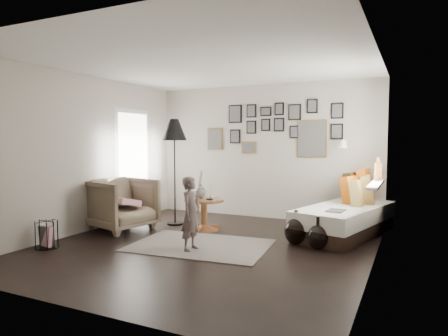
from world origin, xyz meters
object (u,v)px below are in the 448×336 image
at_px(armchair, 122,204).
at_px(demijohn_small, 318,237).
at_px(floor_lamp, 174,134).
at_px(magazine_basket, 47,235).
at_px(pedestal_table, 204,216).
at_px(child, 191,214).
at_px(vase, 200,190).
at_px(daybed, 346,214).
at_px(demijohn_large, 296,231).

xyz_separation_m(armchair, demijohn_small, (3.28, 0.20, -0.26)).
relative_size(floor_lamp, magazine_basket, 4.96).
bearing_deg(magazine_basket, floor_lamp, 69.67).
bearing_deg(armchair, pedestal_table, -51.23).
height_order(magazine_basket, demijohn_small, demijohn_small).
bearing_deg(magazine_basket, child, 21.65).
bearing_deg(magazine_basket, vase, 54.92).
bearing_deg(pedestal_table, demijohn_small, -10.80).
relative_size(daybed, floor_lamp, 1.19).
bearing_deg(magazine_basket, demijohn_large, 28.39).
bearing_deg(child, pedestal_table, 19.41).
height_order(pedestal_table, demijohn_large, pedestal_table).
distance_m(armchair, floor_lamp, 1.53).
xyz_separation_m(floor_lamp, demijohn_large, (2.35, -0.43, -1.44)).
relative_size(demijohn_large, child, 0.49).
height_order(daybed, child, daybed).
distance_m(pedestal_table, demijohn_small, 2.06).
bearing_deg(vase, floor_lamp, 166.64).
relative_size(pedestal_table, demijohn_small, 1.45).
bearing_deg(daybed, armchair, -144.25).
xyz_separation_m(magazine_basket, child, (1.92, 0.76, 0.32)).
bearing_deg(vase, daybed, 16.94).
distance_m(vase, demijohn_small, 2.19).
height_order(daybed, demijohn_small, daybed).
bearing_deg(magazine_basket, demijohn_small, 24.32).
bearing_deg(floor_lamp, vase, -13.36).
xyz_separation_m(demijohn_small, child, (-1.57, -0.82, 0.34)).
bearing_deg(child, daybed, -43.85).
relative_size(armchair, magazine_basket, 2.51).
xyz_separation_m(magazine_basket, demijohn_small, (3.49, 1.58, -0.01)).
bearing_deg(armchair, demijohn_large, -69.87).
xyz_separation_m(vase, demijohn_large, (1.75, -0.28, -0.48)).
distance_m(daybed, magazine_basket, 4.58).
xyz_separation_m(vase, child, (0.53, -1.22, -0.16)).
height_order(vase, demijohn_large, vase).
bearing_deg(demijohn_small, armchair, -176.46).
xyz_separation_m(daybed, demijohn_large, (-0.56, -0.99, -0.13)).
bearing_deg(armchair, magazine_basket, -174.73).
bearing_deg(demijohn_large, floor_lamp, 169.68).
bearing_deg(pedestal_table, child, -69.57).
xyz_separation_m(daybed, armchair, (-3.49, -1.31, 0.11)).
xyz_separation_m(pedestal_table, magazine_basket, (-1.47, -1.96, -0.06)).
bearing_deg(armchair, vase, -49.00).
relative_size(floor_lamp, demijohn_large, 3.75).
xyz_separation_m(magazine_basket, demijohn_large, (3.14, 1.70, 0.01)).
xyz_separation_m(armchair, demijohn_large, (2.93, 0.32, -0.24)).
bearing_deg(pedestal_table, daybed, 17.98).
relative_size(pedestal_table, floor_lamp, 0.35).
height_order(armchair, demijohn_large, armchair).
distance_m(vase, child, 1.34).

